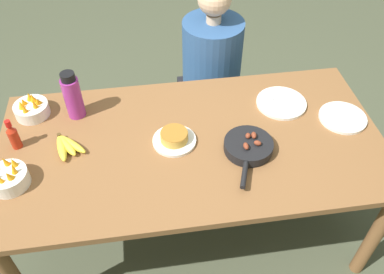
{
  "coord_description": "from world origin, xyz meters",
  "views": [
    {
      "loc": [
        -0.2,
        -1.35,
        2.14
      ],
      "look_at": [
        0.0,
        0.0,
        0.76
      ],
      "focal_mm": 38.0,
      "sensor_mm": 36.0,
      "label": 1
    }
  ],
  "objects_px": {
    "empty_plate_far_left": "(343,118)",
    "fruit_bowl_mango": "(8,178)",
    "empty_plate_near_front": "(281,103)",
    "fruit_bowl_citrus": "(31,108)",
    "water_bottle": "(73,96)",
    "banana_bunch": "(67,146)",
    "skillet": "(248,147)",
    "frittata_plate_center": "(174,138)",
    "person_figure": "(211,84)",
    "hot_sauce_bottle": "(13,136)"
  },
  "relations": [
    {
      "from": "skillet",
      "to": "fruit_bowl_mango",
      "type": "xyz_separation_m",
      "value": [
        -1.08,
        -0.04,
        0.01
      ]
    },
    {
      "from": "empty_plate_near_front",
      "to": "person_figure",
      "type": "relative_size",
      "value": 0.23
    },
    {
      "from": "banana_bunch",
      "to": "empty_plate_near_front",
      "type": "relative_size",
      "value": 0.72
    },
    {
      "from": "banana_bunch",
      "to": "fruit_bowl_mango",
      "type": "relative_size",
      "value": 1.11
    },
    {
      "from": "empty_plate_near_front",
      "to": "hot_sauce_bottle",
      "type": "xyz_separation_m",
      "value": [
        -1.34,
        -0.11,
        0.06
      ]
    },
    {
      "from": "empty_plate_far_left",
      "to": "hot_sauce_bottle",
      "type": "xyz_separation_m",
      "value": [
        -1.62,
        0.04,
        0.06
      ]
    },
    {
      "from": "fruit_bowl_citrus",
      "to": "hot_sauce_bottle",
      "type": "xyz_separation_m",
      "value": [
        -0.05,
        -0.22,
        0.03
      ]
    },
    {
      "from": "empty_plate_near_front",
      "to": "fruit_bowl_mango",
      "type": "bearing_deg",
      "value": -165.52
    },
    {
      "from": "skillet",
      "to": "empty_plate_far_left",
      "type": "height_order",
      "value": "skillet"
    },
    {
      "from": "empty_plate_far_left",
      "to": "fruit_bowl_mango",
      "type": "relative_size",
      "value": 1.4
    },
    {
      "from": "empty_plate_far_left",
      "to": "hot_sauce_bottle",
      "type": "distance_m",
      "value": 1.62
    },
    {
      "from": "banana_bunch",
      "to": "fruit_bowl_citrus",
      "type": "bearing_deg",
      "value": 124.76
    },
    {
      "from": "empty_plate_far_left",
      "to": "water_bottle",
      "type": "xyz_separation_m",
      "value": [
        -1.34,
        0.23,
        0.11
      ]
    },
    {
      "from": "frittata_plate_center",
      "to": "person_figure",
      "type": "height_order",
      "value": "person_figure"
    },
    {
      "from": "hot_sauce_bottle",
      "to": "person_figure",
      "type": "distance_m",
      "value": 1.31
    },
    {
      "from": "fruit_bowl_mango",
      "to": "person_figure",
      "type": "distance_m",
      "value": 1.43
    },
    {
      "from": "banana_bunch",
      "to": "skillet",
      "type": "distance_m",
      "value": 0.86
    },
    {
      "from": "person_figure",
      "to": "fruit_bowl_mango",
      "type": "bearing_deg",
      "value": -139.79
    },
    {
      "from": "skillet",
      "to": "empty_plate_far_left",
      "type": "distance_m",
      "value": 0.55
    },
    {
      "from": "water_bottle",
      "to": "hot_sauce_bottle",
      "type": "height_order",
      "value": "water_bottle"
    },
    {
      "from": "skillet",
      "to": "person_figure",
      "type": "xyz_separation_m",
      "value": [
        -0.01,
        0.86,
        -0.29
      ]
    },
    {
      "from": "skillet",
      "to": "person_figure",
      "type": "distance_m",
      "value": 0.91
    },
    {
      "from": "water_bottle",
      "to": "empty_plate_near_front",
      "type": "bearing_deg",
      "value": -4.06
    },
    {
      "from": "fruit_bowl_citrus",
      "to": "skillet",
      "type": "bearing_deg",
      "value": -21.73
    },
    {
      "from": "fruit_bowl_mango",
      "to": "banana_bunch",
      "type": "bearing_deg",
      "value": 38.11
    },
    {
      "from": "empty_plate_near_front",
      "to": "water_bottle",
      "type": "xyz_separation_m",
      "value": [
        -1.07,
        0.08,
        0.11
      ]
    },
    {
      "from": "banana_bunch",
      "to": "empty_plate_far_left",
      "type": "xyz_separation_m",
      "value": [
        1.38,
        0.01,
        -0.01
      ]
    },
    {
      "from": "hot_sauce_bottle",
      "to": "fruit_bowl_mango",
      "type": "bearing_deg",
      "value": -88.78
    },
    {
      "from": "skillet",
      "to": "fruit_bowl_citrus",
      "type": "height_order",
      "value": "fruit_bowl_citrus"
    },
    {
      "from": "hot_sauce_bottle",
      "to": "empty_plate_far_left",
      "type": "bearing_deg",
      "value": -1.52
    },
    {
      "from": "fruit_bowl_mango",
      "to": "water_bottle",
      "type": "bearing_deg",
      "value": 57.6
    },
    {
      "from": "banana_bunch",
      "to": "person_figure",
      "type": "xyz_separation_m",
      "value": [
        0.83,
        0.72,
        -0.28
      ]
    },
    {
      "from": "water_bottle",
      "to": "person_figure",
      "type": "xyz_separation_m",
      "value": [
        0.8,
        0.48,
        -0.38
      ]
    },
    {
      "from": "banana_bunch",
      "to": "fruit_bowl_mango",
      "type": "height_order",
      "value": "fruit_bowl_mango"
    },
    {
      "from": "empty_plate_far_left",
      "to": "person_figure",
      "type": "distance_m",
      "value": 0.94
    },
    {
      "from": "skillet",
      "to": "empty_plate_far_left",
      "type": "xyz_separation_m",
      "value": [
        0.53,
        0.15,
        -0.02
      ]
    },
    {
      "from": "empty_plate_far_left",
      "to": "frittata_plate_center",
      "type": "bearing_deg",
      "value": -177.55
    },
    {
      "from": "person_figure",
      "to": "empty_plate_near_front",
      "type": "bearing_deg",
      "value": -64.19
    },
    {
      "from": "person_figure",
      "to": "skillet",
      "type": "bearing_deg",
      "value": -89.21
    },
    {
      "from": "banana_bunch",
      "to": "frittata_plate_center",
      "type": "distance_m",
      "value": 0.51
    },
    {
      "from": "empty_plate_near_front",
      "to": "person_figure",
      "type": "distance_m",
      "value": 0.67
    },
    {
      "from": "water_bottle",
      "to": "fruit_bowl_mango",
      "type": "bearing_deg",
      "value": -122.4
    },
    {
      "from": "frittata_plate_center",
      "to": "fruit_bowl_citrus",
      "type": "relative_size",
      "value": 1.21
    },
    {
      "from": "fruit_bowl_mango",
      "to": "hot_sauce_bottle",
      "type": "xyz_separation_m",
      "value": [
        -0.0,
        0.23,
        0.03
      ]
    },
    {
      "from": "frittata_plate_center",
      "to": "water_bottle",
      "type": "distance_m",
      "value": 0.55
    },
    {
      "from": "empty_plate_near_front",
      "to": "empty_plate_far_left",
      "type": "relative_size",
      "value": 1.1
    },
    {
      "from": "fruit_bowl_citrus",
      "to": "water_bottle",
      "type": "distance_m",
      "value": 0.24
    },
    {
      "from": "frittata_plate_center",
      "to": "empty_plate_far_left",
      "type": "distance_m",
      "value": 0.87
    },
    {
      "from": "empty_plate_far_left",
      "to": "fruit_bowl_citrus",
      "type": "bearing_deg",
      "value": 170.37
    },
    {
      "from": "banana_bunch",
      "to": "empty_plate_far_left",
      "type": "bearing_deg",
      "value": 0.28
    }
  ]
}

